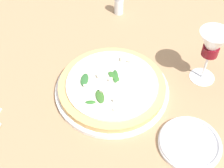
{
  "coord_description": "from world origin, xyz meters",
  "views": [
    {
      "loc": [
        -0.31,
        0.43,
        0.67
      ],
      "look_at": [
        0.03,
        -0.02,
        0.03
      ],
      "focal_mm": 50.0,
      "sensor_mm": 36.0,
      "label": 1
    }
  ],
  "objects": [
    {
      "name": "wine_glass",
      "position": [
        -0.14,
        -0.22,
        0.12
      ],
      "size": [
        0.08,
        0.08,
        0.17
      ],
      "color": "white",
      "rests_on": "ground_plane"
    },
    {
      "name": "side_plate_white",
      "position": [
        -0.22,
        0.0,
        0.01
      ],
      "size": [
        0.15,
        0.15,
        0.02
      ],
      "color": "white",
      "rests_on": "ground_plane"
    },
    {
      "name": "ground_plane",
      "position": [
        0.0,
        0.0,
        0.0
      ],
      "size": [
        6.0,
        6.0,
        0.0
      ],
      "primitive_type": "plane",
      "color": "#9E7A56"
    },
    {
      "name": "pizza_arugula_main",
      "position": [
        0.03,
        -0.02,
        0.02
      ],
      "size": [
        0.32,
        0.32,
        0.05
      ],
      "color": "white",
      "rests_on": "ground_plane"
    },
    {
      "name": "shaker_pepper",
      "position": [
        0.24,
        -0.32,
        0.03
      ],
      "size": [
        0.03,
        0.03,
        0.07
      ],
      "color": "silver",
      "rests_on": "ground_plane"
    }
  ]
}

